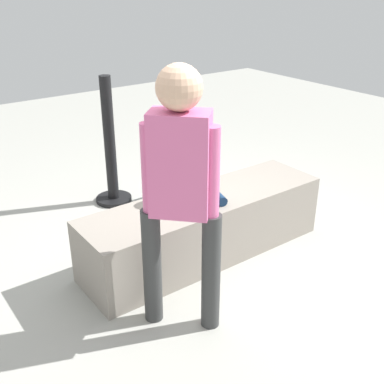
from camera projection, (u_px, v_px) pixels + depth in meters
ground_plane at (205, 254)px, 3.96m from camera, size 12.00×12.00×0.00m
concrete_ledge at (205, 227)px, 3.85m from camera, size 2.07×0.57×0.51m
child_seated at (203, 174)px, 3.63m from camera, size 0.29×0.34×0.48m
adult_standing at (180, 181)px, 2.77m from camera, size 0.39×0.40×1.70m
cake_plate at (178, 209)px, 3.52m from camera, size 0.22×0.22×0.07m
gift_bag at (166, 185)px, 4.86m from camera, size 0.21×0.12×0.35m
railing_post at (111, 156)px, 4.67m from camera, size 0.36×0.36×1.27m
water_bottle_near_gift at (209, 181)px, 5.12m from camera, size 0.07×0.07×0.19m
party_cup_red at (163, 217)px, 4.44m from camera, size 0.08×0.08×0.10m
handbag_black_leather at (211, 206)px, 4.49m from camera, size 0.29×0.11×0.35m
handbag_brown_canvas at (126, 225)px, 4.20m from camera, size 0.28×0.13×0.29m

